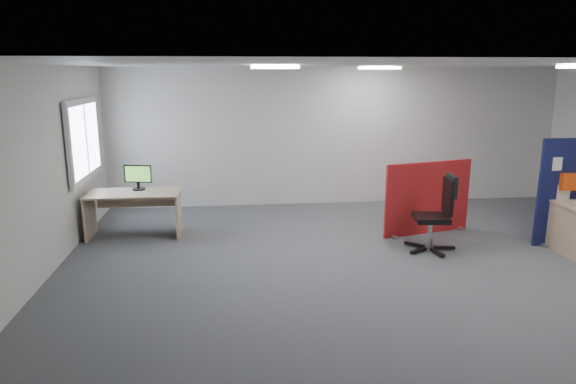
{
  "coord_description": "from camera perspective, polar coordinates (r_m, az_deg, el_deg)",
  "views": [
    {
      "loc": [
        -2.07,
        -6.48,
        2.62
      ],
      "look_at": [
        -1.33,
        0.33,
        1.0
      ],
      "focal_mm": 32.0,
      "sensor_mm": 36.0,
      "label": 1
    }
  ],
  "objects": [
    {
      "name": "wall_back",
      "position": [
        10.27,
        5.54,
        6.15
      ],
      "size": [
        9.0,
        0.02,
        2.7
      ],
      "primitive_type": "cube",
      "color": "silver",
      "rests_on": "floor"
    },
    {
      "name": "wall_left",
      "position": [
        7.04,
        -26.26,
        1.52
      ],
      "size": [
        0.02,
        7.0,
        2.7
      ],
      "primitive_type": "cube",
      "color": "silver",
      "rests_on": "floor"
    },
    {
      "name": "ceiling_lights",
      "position": [
        7.54,
        12.77,
        13.37
      ],
      "size": [
        4.1,
        4.1,
        0.04
      ],
      "color": "white",
      "rests_on": "ceiling"
    },
    {
      "name": "monitor_second",
      "position": [
        8.67,
        -16.34,
        1.69
      ],
      "size": [
        0.45,
        0.21,
        0.41
      ],
      "rotation": [
        0.0,
        0.0,
        -0.2
      ],
      "color": "black",
      "rests_on": "second_desk"
    },
    {
      "name": "office_chair",
      "position": [
        7.86,
        16.47,
        -1.82
      ],
      "size": [
        0.74,
        0.75,
        1.13
      ],
      "rotation": [
        0.0,
        0.0,
        -0.13
      ],
      "color": "black",
      "rests_on": "floor"
    },
    {
      "name": "floor",
      "position": [
        7.29,
        10.87,
        -8.01
      ],
      "size": [
        9.0,
        9.0,
        0.0
      ],
      "primitive_type": "plane",
      "color": "#54575C",
      "rests_on": "ground"
    },
    {
      "name": "ceiling",
      "position": [
        6.8,
        11.88,
        13.7
      ],
      "size": [
        9.0,
        7.0,
        0.02
      ],
      "primitive_type": "cube",
      "color": "white",
      "rests_on": "wall_back"
    },
    {
      "name": "window",
      "position": [
        8.87,
        -21.69,
        5.44
      ],
      "size": [
        0.06,
        1.7,
        1.3
      ],
      "color": "white",
      "rests_on": "wall_left"
    },
    {
      "name": "wall_front",
      "position": [
        3.84,
        27.1,
        -7.53
      ],
      "size": [
        9.0,
        0.02,
        2.7
      ],
      "primitive_type": "cube",
      "color": "silver",
      "rests_on": "floor"
    },
    {
      "name": "second_desk",
      "position": [
        8.64,
        -16.72,
        -1.16
      ],
      "size": [
        1.47,
        0.73,
        0.73
      ],
      "color": "tan",
      "rests_on": "floor"
    },
    {
      "name": "red_divider",
      "position": [
        8.68,
        15.28,
        -0.71
      ],
      "size": [
        1.56,
        0.46,
        1.2
      ],
      "rotation": [
        0.0,
        0.0,
        0.26
      ],
      "color": "maroon",
      "rests_on": "floor"
    }
  ]
}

